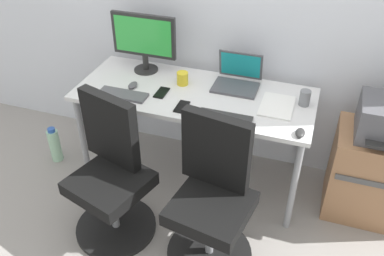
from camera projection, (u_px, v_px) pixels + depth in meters
name	position (u px, v px, depth m)	size (l,w,h in m)	color
ground_plane	(194.00, 175.00, 3.28)	(5.28, 5.28, 0.00)	gray
desk	(194.00, 101.00, 2.88)	(1.63, 0.67, 0.76)	silver
office_chair_left	(111.00, 176.00, 2.64)	(0.55, 0.55, 0.94)	black
office_chair_right	(212.00, 200.00, 2.47)	(0.54, 0.54, 0.94)	black
side_cabinet	(372.00, 174.00, 2.81)	(0.56, 0.44, 0.64)	#996B47
water_bottle_on_floor	(55.00, 145.00, 3.36)	(0.09, 0.09, 0.31)	#A5D8B2
desktop_monitor	(144.00, 39.00, 2.96)	(0.48, 0.18, 0.43)	#262626
open_laptop	(237.00, 78.00, 2.89)	(0.31, 0.27, 0.22)	#4C4C51
keyboard_by_monitor	(123.00, 94.00, 2.80)	(0.34, 0.12, 0.02)	#515156
keyboard_by_laptop	(224.00, 118.00, 2.57)	(0.34, 0.12, 0.02)	#2D2D2D
mouse_by_monitor	(133.00, 85.00, 2.89)	(0.06, 0.10, 0.03)	#515156
mouse_by_laptop	(300.00, 133.00, 2.43)	(0.06, 0.10, 0.03)	#2D2D2D
coffee_mug	(182.00, 78.00, 2.91)	(0.08, 0.08, 0.09)	yellow
pen_cup	(305.00, 98.00, 2.68)	(0.07, 0.07, 0.10)	slate
phone_near_laptop	(182.00, 107.00, 2.68)	(0.07, 0.14, 0.01)	black
phone_near_monitor	(162.00, 93.00, 2.83)	(0.07, 0.14, 0.01)	black
paper_pile	(277.00, 106.00, 2.68)	(0.21, 0.30, 0.01)	white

